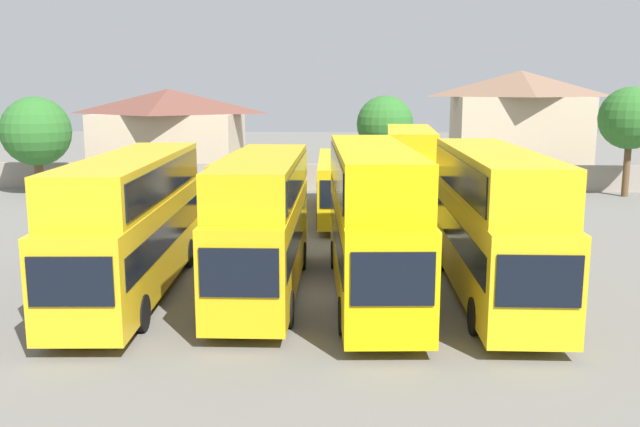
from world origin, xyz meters
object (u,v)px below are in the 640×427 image
at_px(bus_7, 410,167).
at_px(tree_behind_wall, 36,132).
at_px(bus_1, 133,217).
at_px(house_terrace_left, 170,132).
at_px(bus_4, 493,216).
at_px(tree_left_of_lot, 631,119).
at_px(tree_right_of_lot, 385,124).
at_px(bus_6, 341,183).
at_px(house_terrace_centre, 519,124).
at_px(bus_2, 263,217).
at_px(bus_3, 372,213).
at_px(bus_5, 249,181).

bearing_deg(bus_7, tree_behind_wall, -102.97).
relative_size(bus_1, house_terrace_left, 1.06).
distance_m(bus_4, tree_left_of_lot, 26.30).
relative_size(tree_left_of_lot, tree_right_of_lot, 1.10).
distance_m(bus_6, house_terrace_centre, 21.98).
height_order(tree_left_of_lot, tree_behind_wall, tree_left_of_lot).
relative_size(house_terrace_centre, tree_left_of_lot, 1.45).
bearing_deg(house_terrace_centre, tree_behind_wall, -163.33).
height_order(bus_7, house_terrace_left, house_terrace_left).
bearing_deg(tree_right_of_lot, tree_behind_wall, -166.65).
distance_m(house_terrace_centre, tree_behind_wall, 35.28).
distance_m(bus_1, tree_right_of_lot, 29.01).
bearing_deg(bus_6, bus_2, -11.39).
distance_m(bus_4, bus_6, 15.60).
distance_m(bus_2, bus_6, 14.75).
bearing_deg(bus_1, bus_3, 87.87).
xyz_separation_m(bus_6, house_terrace_left, (-14.08, 17.19, 1.67)).
xyz_separation_m(bus_1, tree_left_of_lot, (25.33, 22.76, 2.39)).
bearing_deg(bus_3, bus_2, -94.53).
distance_m(bus_1, bus_7, 18.41).
distance_m(house_terrace_centre, tree_left_of_lot, 10.41).
xyz_separation_m(house_terrace_left, tree_right_of_lot, (17.00, -4.66, 0.90)).
bearing_deg(bus_5, bus_4, 35.18).
relative_size(house_terrace_left, tree_right_of_lot, 1.77).
xyz_separation_m(bus_7, house_terrace_left, (-17.85, 16.88, 0.82)).
bearing_deg(bus_4, bus_6, -160.39).
relative_size(bus_5, bus_6, 0.90).
xyz_separation_m(bus_4, house_terrace_centre, (8.20, 31.78, 1.44)).
distance_m(bus_5, tree_left_of_lot, 25.10).
bearing_deg(bus_7, tree_left_of_lot, 120.31).
bearing_deg(bus_3, house_terrace_centre, 155.33).
xyz_separation_m(bus_3, bus_6, (-1.32, 14.59, -1.00)).
bearing_deg(tree_behind_wall, bus_6, -19.14).
bearing_deg(bus_2, tree_behind_wall, -141.06).
distance_m(bus_1, house_terrace_left, 32.75).
bearing_deg(tree_behind_wall, tree_left_of_lot, 1.48).
bearing_deg(tree_left_of_lot, bus_6, -156.53).
bearing_deg(bus_4, house_terrace_left, -149.05).
bearing_deg(bus_5, house_terrace_left, -152.24).
bearing_deg(tree_behind_wall, bus_4, -40.24).
relative_size(bus_7, house_terrace_centre, 1.01).
bearing_deg(tree_left_of_lot, bus_1, -138.06).
height_order(bus_3, bus_5, bus_3).
distance_m(bus_1, bus_6, 16.26).
height_order(tree_left_of_lot, tree_right_of_lot, tree_left_of_lot).
bearing_deg(bus_5, tree_left_of_lot, 108.17).
bearing_deg(bus_2, tree_left_of_lot, 136.52).
bearing_deg(bus_6, bus_5, -94.96).
distance_m(house_terrace_left, tree_right_of_lot, 17.65).
xyz_separation_m(bus_3, bus_4, (4.02, -0.04, -0.06)).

